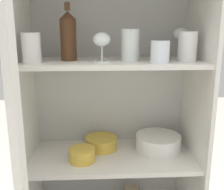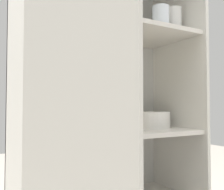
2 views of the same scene
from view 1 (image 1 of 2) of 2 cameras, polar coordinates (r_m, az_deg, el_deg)
The scene contains 15 objects.
cupboard_back_panel at distance 1.48m, azimuth -0.39°, elevation -8.40°, with size 0.82×0.02×1.49m, color silver.
cupboard_side_left at distance 1.35m, azimuth -17.62°, elevation -11.42°, with size 0.02×0.40×1.49m, color white.
cupboard_side_right at distance 1.38m, azimuth 17.09°, elevation -10.73°, with size 0.02×0.40×1.49m, color white.
shelf_board_middle at distance 1.33m, azimuth -0.01°, elevation -13.24°, with size 0.78×0.37×0.02m, color silver.
shelf_board_upper at distance 1.19m, azimuth -0.01°, elevation 7.09°, with size 0.78×0.37×0.02m, color silver.
tumbler_glass_0 at distance 1.18m, azimuth 16.09°, elevation 10.07°, with size 0.08×0.08×0.13m.
tumbler_glass_1 at distance 1.16m, azimuth 3.98°, elevation 10.76°, with size 0.08×0.08×0.14m.
tumbler_glass_2 at distance 1.09m, azimuth 10.42°, elevation 9.19°, with size 0.08×0.08×0.09m.
tumbler_glass_3 at distance 1.12m, azimuth -17.13°, elevation 9.73°, with size 0.08×0.08×0.12m.
wine_glass_0 at distance 1.30m, azimuth 14.80°, elevation 12.38°, with size 0.07×0.07×0.14m.
wine_glass_1 at distance 1.11m, azimuth -2.25°, elevation 11.58°, with size 0.07×0.07×0.12m.
wine_bottle at distance 1.19m, azimuth -9.51°, elevation 12.63°, with size 0.07×0.07×0.25m.
plate_stack_white at distance 1.37m, azimuth 9.98°, elevation -10.19°, with size 0.23×0.23×0.08m.
mixing_bowl_large at distance 1.37m, azimuth -2.36°, elevation -10.22°, with size 0.16×0.16×0.06m.
serving_bowl_small at distance 1.26m, azimuth -6.55°, elevation -12.66°, with size 0.12×0.12×0.06m.
Camera 1 is at (-0.06, -1.00, 1.31)m, focal length 42.00 mm.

